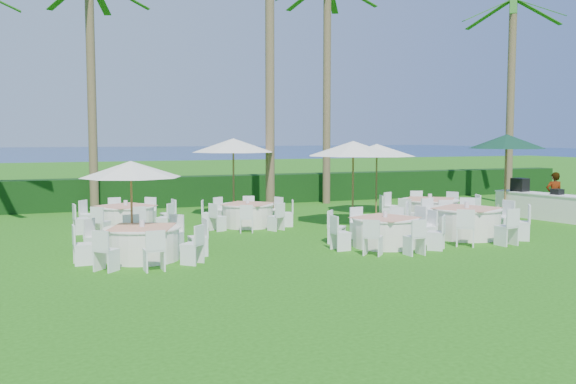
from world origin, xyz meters
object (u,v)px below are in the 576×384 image
Objects in this scene: banquet_table_f at (430,211)px; buffet_table at (546,206)px; staff_person at (554,195)px; umbrella_c at (233,145)px; umbrella_green at (507,142)px; umbrella_b at (353,149)px; banquet_table_a at (142,243)px; banquet_table_e at (248,214)px; banquet_table_c at (466,222)px; banquet_table_b at (385,231)px; banquet_table_d at (126,218)px; umbrella_a at (131,169)px; umbrella_d at (377,150)px.

buffet_table reaches higher than banquet_table_f.
banquet_table_f is 5.01m from staff_person.
umbrella_c is 1.01× the size of umbrella_green.
umbrella_c is at bearing 155.09° from buffet_table.
buffet_table is at bearing -24.91° from umbrella_c.
buffet_table is at bearing -8.14° from umbrella_b.
banquet_table_a reaches higher than banquet_table_e.
staff_person is (10.34, -4.18, -1.71)m from umbrella_c.
banquet_table_e is 5.85m from banquet_table_f.
banquet_table_c is at bearing -155.72° from buffet_table.
banquet_table_d is at bearing 137.69° from banquet_table_b.
umbrella_a is at bearing -95.66° from banquet_table_d.
banquet_table_f is 7.00m from umbrella_c.
banquet_table_d is 1.92× the size of staff_person.
banquet_table_d is at bearing -154.17° from umbrella_c.
umbrella_green is (3.64, 0.74, 2.21)m from banquet_table_f.
staff_person is at bearing -5.06° from umbrella_b.
banquet_table_a is 7.96m from umbrella_b.
banquet_table_d is at bearing 8.23° from staff_person.
umbrella_b is 1.02× the size of umbrella_green.
buffet_table is 2.45× the size of staff_person.
umbrella_d is 0.98× the size of umbrella_green.
banquet_table_e is at bearing 163.91° from banquet_table_f.
banquet_table_b is at bearing -105.03° from umbrella_b.
banquet_table_b is 9.01m from staff_person.
umbrella_c is at bearing 104.41° from banquet_table_b.
umbrella_c reaches higher than buffet_table.
banquet_table_f is at bearing -16.09° from banquet_table_e.
banquet_table_b is 1.90× the size of staff_person.
buffet_table is at bearing -11.93° from banquet_table_e.
buffet_table is (14.02, 1.48, -1.57)m from umbrella_a.
umbrella_b is 1.01× the size of umbrella_c.
umbrella_a is at bearing -152.19° from umbrella_d.
banquet_table_c is 1.15× the size of umbrella_c.
banquet_table_c is 6.07m from umbrella_d.
banquet_table_f is at bearing 41.97° from banquet_table_b.
umbrella_b is (3.10, -1.12, 2.06)m from banquet_table_e.
umbrella_a is 0.82× the size of umbrella_green.
umbrella_b is (6.76, -1.61, 2.04)m from banquet_table_d.
umbrella_d is (2.28, 2.52, -0.12)m from umbrella_b.
umbrella_a is at bearing -168.55° from umbrella_green.
umbrella_green reaches higher than banquet_table_d.
banquet_table_b is 1.26× the size of umbrella_a.
banquet_table_e is at bearing -165.47° from umbrella_d.
banquet_table_f is at bearing 76.37° from banquet_table_c.
banquet_table_a is 5.80m from banquet_table_e.
umbrella_a is (-4.06, -3.58, 1.66)m from banquet_table_e.
banquet_table_c is 2.13× the size of staff_person.
umbrella_b is 3.40m from umbrella_d.
banquet_table_c is 1.19× the size of banquet_table_e.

